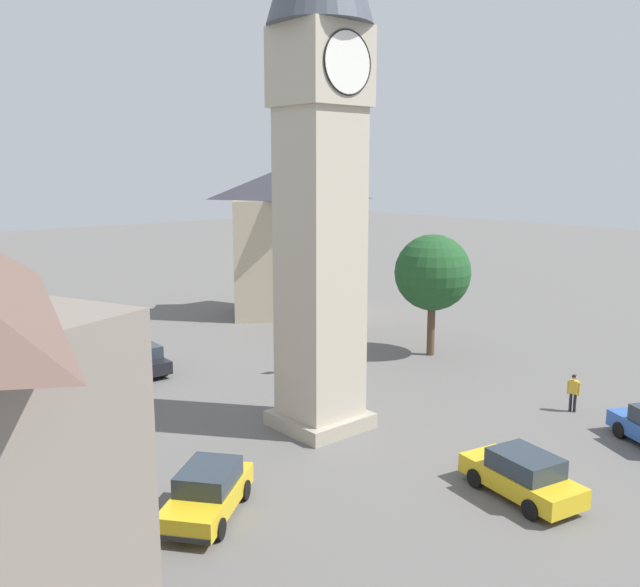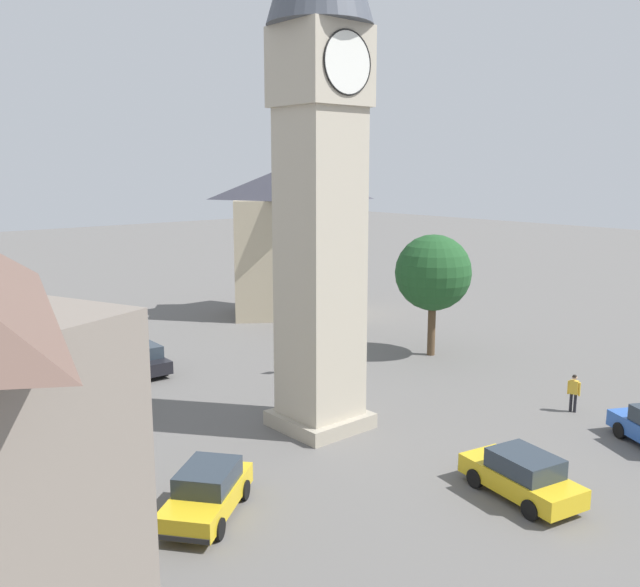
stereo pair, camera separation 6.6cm
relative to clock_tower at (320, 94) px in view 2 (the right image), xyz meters
name	(u,v)px [view 2 (the right image)]	position (x,y,z in m)	size (l,w,h in m)	color
ground_plane	(320,426)	(0.00, 0.00, -13.28)	(200.00, 200.00, 0.00)	#605E5B
clock_tower	(320,94)	(0.00, 0.00, 0.00)	(4.05, 4.05, 22.66)	#A59C89
car_silver_kerb	(81,388)	(-6.44, 9.04, -12.52)	(2.49, 4.38, 1.53)	#236B38
car_red_corner	(207,492)	(-7.43, -3.34, -12.52)	(4.29, 3.88, 1.53)	gold
car_white_side	(141,358)	(-2.17, 11.76, -12.52)	(1.97, 4.21, 1.53)	black
car_black_far	(522,475)	(0.88, -8.97, -12.52)	(2.46, 4.38, 1.53)	gold
pedestrian	(574,390)	(9.49, -5.93, -12.27)	(0.29, 0.55, 1.69)	black
tree	(433,273)	(11.94, 4.18, -8.55)	(4.27, 4.27, 6.89)	brown
building_hall_far	(292,239)	(12.76, 17.95, -7.82)	(10.14, 9.49, 10.73)	tan
road_sign	(306,339)	(4.07, 5.83, -11.38)	(0.60, 0.07, 2.80)	gray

